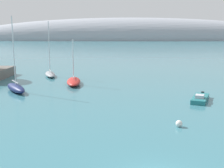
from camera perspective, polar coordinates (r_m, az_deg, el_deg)
The scene contains 6 objects.
distant_ridge at distance 275.14m, azimuth 3.72°, elevation 8.55°, with size 326.49×53.02×41.06m, color #999EA8.
sailboat_grey_near_shore at distance 58.05m, azimuth -12.00°, elevation 1.98°, with size 3.68×6.96×10.57m.
sailboat_red_mid_mooring at distance 48.73m, azimuth -7.50°, elevation 0.55°, with size 3.08×7.64×7.44m.
sailboat_navy_outer_mooring at distance 44.75m, azimuth -18.28°, elevation -0.65°, with size 5.19×6.59×10.84m.
motorboat_teal_foreground at distance 38.66m, azimuth 16.85°, elevation -2.72°, with size 3.53×5.51×0.95m.
mooring_buoy_white at distance 27.94m, azimuth 12.97°, elevation -7.55°, with size 0.63×0.63×0.63m, color silver.
Camera 1 is at (-2.55, -15.88, 8.80)m, focal length 46.78 mm.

